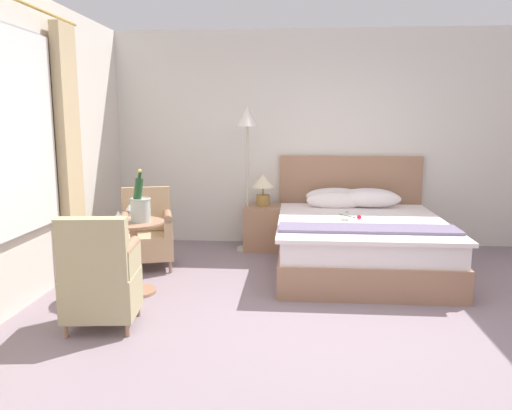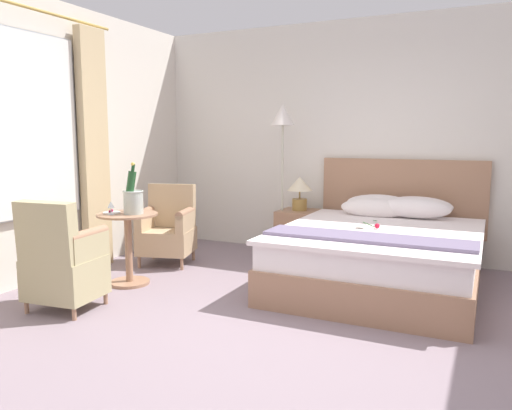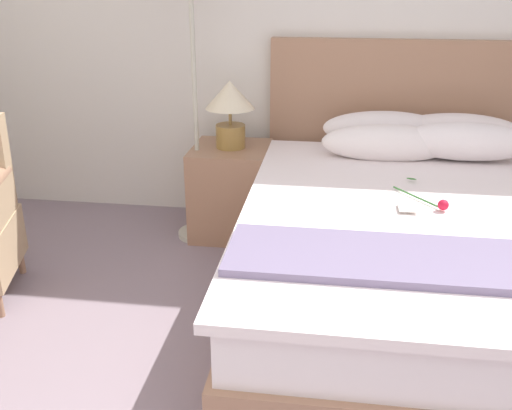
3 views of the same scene
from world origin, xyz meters
name	(u,v)px [view 3 (image 3 of 3)]	position (x,y,z in m)	size (l,w,h in m)	color
wall_headboard_side	(363,0)	(0.00, 2.76, 1.40)	(5.60, 0.12, 2.81)	silver
bed	(435,244)	(0.38, 1.63, 0.34)	(1.85, 2.26, 1.19)	#9F7357
nightstand	(231,191)	(-0.75, 2.35, 0.28)	(0.49, 0.48, 0.57)	#9F7357
bedside_lamp	(230,105)	(-0.75, 2.35, 0.83)	(0.30, 0.30, 0.40)	olive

